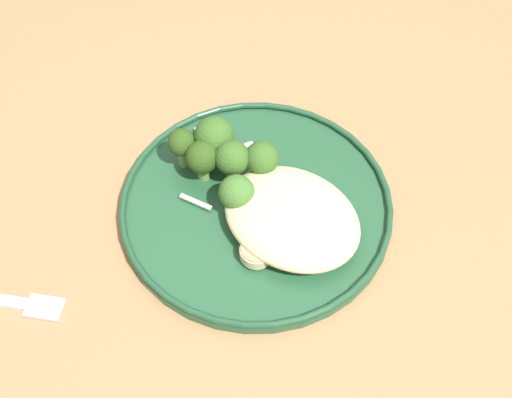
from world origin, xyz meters
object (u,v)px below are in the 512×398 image
at_px(seared_scallop_on_noodles, 276,226).
at_px(broccoli_floret_split_head, 237,193).
at_px(seared_scallop_front_small, 305,219).
at_px(seared_scallop_right_edge, 295,194).
at_px(broccoli_floret_beside_noodles, 182,144).
at_px(seared_scallop_tilted_round, 321,203).
at_px(broccoli_floret_small_sprig, 262,159).
at_px(seared_scallop_left_edge, 256,252).
at_px(dinner_plate, 256,205).
at_px(broccoli_floret_right_tilted, 202,158).
at_px(seared_scallop_center_golden, 316,256).
at_px(broccoli_floret_near_rim, 214,137).
at_px(broccoli_floret_tall_stalk, 232,159).

distance_m(seared_scallop_on_noodles, broccoli_floret_split_head, 0.05).
distance_m(seared_scallop_front_small, seared_scallop_right_edge, 0.04).
xyz_separation_m(seared_scallop_front_small, broccoli_floret_beside_noodles, (-0.15, -0.02, 0.02)).
distance_m(seared_scallop_tilted_round, broccoli_floret_small_sprig, 0.08).
height_order(seared_scallop_left_edge, broccoli_floret_beside_noodles, broccoli_floret_beside_noodles).
distance_m(dinner_plate, broccoli_floret_right_tilted, 0.08).
relative_size(dinner_plate, seared_scallop_on_noodles, 8.50).
xyz_separation_m(seared_scallop_center_golden, broccoli_floret_beside_noodles, (-0.19, 0.01, 0.02)).
xyz_separation_m(seared_scallop_right_edge, broccoli_floret_near_rim, (-0.10, -0.01, 0.03)).
bearing_deg(seared_scallop_tilted_round, seared_scallop_center_golden, -59.68).
bearing_deg(broccoli_floret_near_rim, seared_scallop_front_small, -4.41).
height_order(seared_scallop_center_golden, broccoli_floret_tall_stalk, broccoli_floret_tall_stalk).
distance_m(seared_scallop_front_small, broccoli_floret_right_tilted, 0.13).
height_order(broccoli_floret_right_tilted, broccoli_floret_small_sprig, same).
relative_size(seared_scallop_tilted_round, seared_scallop_left_edge, 1.01).
bearing_deg(seared_scallop_front_small, broccoli_floret_near_rim, 175.59).
bearing_deg(dinner_plate, broccoli_floret_right_tilted, -174.94).
bearing_deg(broccoli_floret_right_tilted, broccoli_floret_tall_stalk, 32.54).
height_order(broccoli_floret_near_rim, broccoli_floret_small_sprig, broccoli_floret_near_rim).
xyz_separation_m(seared_scallop_on_noodles, seared_scallop_right_edge, (-0.01, 0.05, -0.00)).
distance_m(seared_scallop_left_edge, broccoli_floret_near_rim, 0.14).
bearing_deg(broccoli_floret_right_tilted, seared_scallop_center_golden, -4.58).
height_order(seared_scallop_center_golden, broccoli_floret_split_head, broccoli_floret_split_head).
distance_m(seared_scallop_tilted_round, broccoli_floret_split_head, 0.09).
xyz_separation_m(broccoli_floret_near_rim, broccoli_floret_tall_stalk, (0.03, -0.01, -0.00)).
distance_m(seared_scallop_right_edge, broccoli_floret_right_tilted, 0.11).
relative_size(dinner_plate, broccoli_floret_near_rim, 4.60).
height_order(seared_scallop_front_small, broccoli_floret_tall_stalk, broccoli_floret_tall_stalk).
xyz_separation_m(seared_scallop_front_small, broccoli_floret_tall_stalk, (-0.10, 0.00, 0.02)).
distance_m(seared_scallop_front_small, broccoli_floret_tall_stalk, 0.10).
bearing_deg(seared_scallop_right_edge, seared_scallop_left_edge, -81.14).
height_order(seared_scallop_on_noodles, seared_scallop_front_small, seared_scallop_front_small).
bearing_deg(broccoli_floret_split_head, seared_scallop_center_golden, -1.05).
height_order(seared_scallop_front_small, broccoli_floret_near_rim, broccoli_floret_near_rim).
relative_size(seared_scallop_front_small, seared_scallop_center_golden, 1.33).
bearing_deg(broccoli_floret_tall_stalk, broccoli_floret_right_tilted, -147.46).
xyz_separation_m(seared_scallop_on_noodles, seared_scallop_left_edge, (0.00, -0.04, 0.00)).
xyz_separation_m(seared_scallop_on_noodles, broccoli_floret_beside_noodles, (-0.13, 0.01, 0.02)).
bearing_deg(seared_scallop_on_noodles, broccoli_floret_small_sprig, 139.75).
relative_size(seared_scallop_center_golden, broccoli_floret_right_tilted, 0.45).
relative_size(dinner_plate, broccoli_floret_beside_noodles, 5.57).
bearing_deg(seared_scallop_left_edge, seared_scallop_front_small, 75.75).
bearing_deg(broccoli_floret_right_tilted, seared_scallop_front_small, 7.35).
height_order(seared_scallop_right_edge, broccoli_floret_beside_noodles, broccoli_floret_beside_noodles).
bearing_deg(seared_scallop_on_noodles, broccoli_floret_split_head, -177.17).
relative_size(seared_scallop_on_noodles, broccoli_floret_right_tilted, 0.65).
xyz_separation_m(seared_scallop_front_small, seared_scallop_right_edge, (-0.03, 0.02, -0.00)).
xyz_separation_m(broccoli_floret_right_tilted, broccoli_floret_beside_noodles, (-0.03, 0.00, 0.00)).
bearing_deg(broccoli_floret_right_tilted, dinner_plate, 5.06).
bearing_deg(broccoli_floret_tall_stalk, seared_scallop_left_edge, -37.49).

